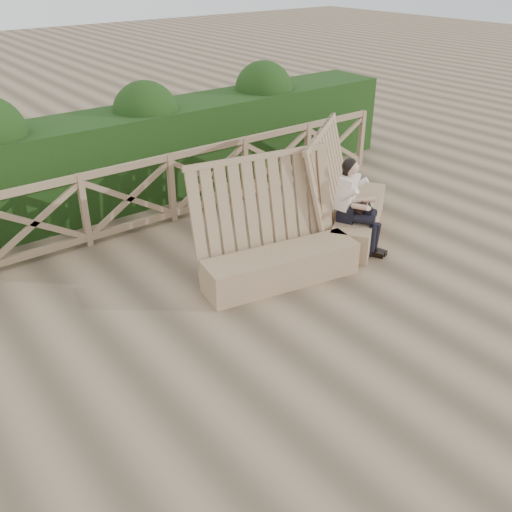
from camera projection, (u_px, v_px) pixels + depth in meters
ground at (278, 340)px, 6.35m from camera, size 60.00×60.00×0.00m
bench at (319, 228)px, 7.98m from camera, size 3.91×1.84×1.58m
woman at (354, 202)px, 7.97m from camera, size 0.55×0.84×1.34m
guardrail at (130, 199)px, 8.53m from camera, size 10.10×0.09×1.10m
hedge at (95, 165)px, 9.27m from camera, size 12.00×1.20×1.50m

